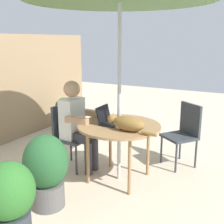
{
  "coord_description": "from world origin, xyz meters",
  "views": [
    {
      "loc": [
        -2.98,
        -1.53,
        1.75
      ],
      "look_at": [
        0.0,
        0.1,
        0.88
      ],
      "focal_mm": 45.49,
      "sensor_mm": 36.0,
      "label": 1
    }
  ],
  "objects_px": {
    "laptop": "(107,118)",
    "cat": "(126,123)",
    "chair_occupied": "(68,131)",
    "chair_empty": "(184,130)",
    "person_seated": "(77,121)",
    "potted_plant_near_fence": "(10,205)",
    "patio_table": "(119,129)",
    "potted_plant_corner": "(65,112)",
    "potted_plant_by_chair": "(46,169)"
  },
  "relations": [
    {
      "from": "chair_occupied",
      "to": "cat",
      "type": "height_order",
      "value": "cat"
    },
    {
      "from": "person_seated",
      "to": "potted_plant_corner",
      "type": "distance_m",
      "value": 1.77
    },
    {
      "from": "patio_table",
      "to": "potted_plant_by_chair",
      "type": "relative_size",
      "value": 1.28
    },
    {
      "from": "chair_occupied",
      "to": "chair_empty",
      "type": "bearing_deg",
      "value": -59.17
    },
    {
      "from": "patio_table",
      "to": "potted_plant_near_fence",
      "type": "xyz_separation_m",
      "value": [
        -1.61,
        0.14,
        -0.2
      ]
    },
    {
      "from": "cat",
      "to": "potted_plant_near_fence",
      "type": "bearing_deg",
      "value": 167.85
    },
    {
      "from": "patio_table",
      "to": "potted_plant_corner",
      "type": "height_order",
      "value": "patio_table"
    },
    {
      "from": "person_seated",
      "to": "cat",
      "type": "height_order",
      "value": "person_seated"
    },
    {
      "from": "chair_empty",
      "to": "potted_plant_by_chair",
      "type": "relative_size",
      "value": 1.1
    },
    {
      "from": "laptop",
      "to": "cat",
      "type": "relative_size",
      "value": 0.48
    },
    {
      "from": "patio_table",
      "to": "chair_occupied",
      "type": "xyz_separation_m",
      "value": [
        0.0,
        0.8,
        -0.15
      ]
    },
    {
      "from": "potted_plant_near_fence",
      "to": "patio_table",
      "type": "bearing_deg",
      "value": -4.94
    },
    {
      "from": "chair_occupied",
      "to": "laptop",
      "type": "bearing_deg",
      "value": -90.92
    },
    {
      "from": "chair_empty",
      "to": "laptop",
      "type": "xyz_separation_m",
      "value": [
        -0.85,
        0.77,
        0.27
      ]
    },
    {
      "from": "patio_table",
      "to": "potted_plant_by_chair",
      "type": "height_order",
      "value": "potted_plant_by_chair"
    },
    {
      "from": "person_seated",
      "to": "potted_plant_near_fence",
      "type": "relative_size",
      "value": 1.47
    },
    {
      "from": "laptop",
      "to": "cat",
      "type": "bearing_deg",
      "value": -113.08
    },
    {
      "from": "laptop",
      "to": "person_seated",
      "type": "bearing_deg",
      "value": 88.78
    },
    {
      "from": "person_seated",
      "to": "potted_plant_by_chair",
      "type": "height_order",
      "value": "person_seated"
    },
    {
      "from": "patio_table",
      "to": "cat",
      "type": "height_order",
      "value": "cat"
    },
    {
      "from": "person_seated",
      "to": "cat",
      "type": "distance_m",
      "value": 0.84
    },
    {
      "from": "chair_occupied",
      "to": "laptop",
      "type": "distance_m",
      "value": 0.69
    },
    {
      "from": "chair_occupied",
      "to": "potted_plant_corner",
      "type": "bearing_deg",
      "value": 39.46
    },
    {
      "from": "person_seated",
      "to": "potted_plant_corner",
      "type": "bearing_deg",
      "value": 43.45
    },
    {
      "from": "potted_plant_near_fence",
      "to": "potted_plant_corner",
      "type": "bearing_deg",
      "value": 30.59
    },
    {
      "from": "chair_empty",
      "to": "potted_plant_corner",
      "type": "bearing_deg",
      "value": 80.0
    },
    {
      "from": "potted_plant_corner",
      "to": "laptop",
      "type": "bearing_deg",
      "value": -127.28
    },
    {
      "from": "patio_table",
      "to": "potted_plant_by_chair",
      "type": "distance_m",
      "value": 1.02
    },
    {
      "from": "chair_occupied",
      "to": "chair_empty",
      "type": "xyz_separation_m",
      "value": [
        0.84,
        -1.4,
        0.0
      ]
    },
    {
      "from": "laptop",
      "to": "potted_plant_near_fence",
      "type": "bearing_deg",
      "value": -179.09
    },
    {
      "from": "patio_table",
      "to": "chair_empty",
      "type": "relative_size",
      "value": 1.16
    },
    {
      "from": "chair_occupied",
      "to": "potted_plant_near_fence",
      "type": "xyz_separation_m",
      "value": [
        -1.61,
        -0.66,
        -0.05
      ]
    },
    {
      "from": "patio_table",
      "to": "potted_plant_near_fence",
      "type": "height_order",
      "value": "potted_plant_near_fence"
    },
    {
      "from": "chair_occupied",
      "to": "potted_plant_near_fence",
      "type": "relative_size",
      "value": 1.06
    },
    {
      "from": "patio_table",
      "to": "chair_empty",
      "type": "bearing_deg",
      "value": -35.72
    },
    {
      "from": "chair_empty",
      "to": "potted_plant_near_fence",
      "type": "relative_size",
      "value": 1.06
    },
    {
      "from": "chair_empty",
      "to": "cat",
      "type": "distance_m",
      "value": 1.12
    },
    {
      "from": "chair_empty",
      "to": "potted_plant_by_chair",
      "type": "distance_m",
      "value": 2.01
    },
    {
      "from": "patio_table",
      "to": "person_seated",
      "type": "xyz_separation_m",
      "value": [
        0.0,
        0.64,
        0.02
      ]
    },
    {
      "from": "person_seated",
      "to": "potted_plant_corner",
      "type": "height_order",
      "value": "person_seated"
    },
    {
      "from": "person_seated",
      "to": "potted_plant_near_fence",
      "type": "height_order",
      "value": "person_seated"
    },
    {
      "from": "chair_occupied",
      "to": "potted_plant_corner",
      "type": "xyz_separation_m",
      "value": [
        1.27,
        1.04,
        -0.15
      ]
    },
    {
      "from": "chair_empty",
      "to": "potted_plant_corner",
      "type": "distance_m",
      "value": 2.49
    },
    {
      "from": "cat",
      "to": "person_seated",
      "type": "bearing_deg",
      "value": 79.27
    },
    {
      "from": "laptop",
      "to": "chair_empty",
      "type": "bearing_deg",
      "value": -42.15
    },
    {
      "from": "chair_occupied",
      "to": "person_seated",
      "type": "bearing_deg",
      "value": -90.0
    },
    {
      "from": "chair_empty",
      "to": "cat",
      "type": "bearing_deg",
      "value": 156.72
    },
    {
      "from": "chair_occupied",
      "to": "laptop",
      "type": "relative_size",
      "value": 2.86
    },
    {
      "from": "chair_empty",
      "to": "potted_plant_corner",
      "type": "height_order",
      "value": "chair_empty"
    },
    {
      "from": "potted_plant_near_fence",
      "to": "potted_plant_by_chair",
      "type": "distance_m",
      "value": 0.74
    }
  ]
}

